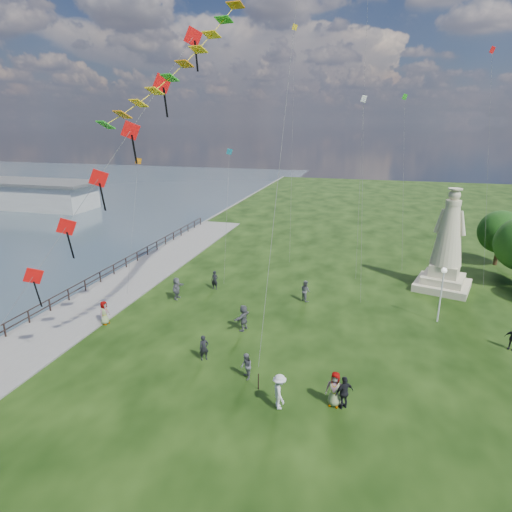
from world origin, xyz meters
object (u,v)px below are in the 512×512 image
(lamppost, at_px, (442,283))
(person_7, at_px, (305,291))
(person_11, at_px, (243,318))
(person_4, at_px, (335,389))
(person_3, at_px, (344,392))
(person_2, at_px, (279,392))
(person_9, at_px, (512,338))
(statue, at_px, (447,252))
(person_6, at_px, (215,280))
(person_10, at_px, (104,313))
(pier_pavilion, at_px, (13,193))
(person_5, at_px, (177,288))
(person_0, at_px, (204,348))
(person_1, at_px, (246,367))

(lamppost, bearing_deg, person_7, 172.95)
(person_11, bearing_deg, person_4, 60.91)
(lamppost, bearing_deg, person_3, -116.39)
(person_2, height_order, person_9, person_2)
(statue, xyz_separation_m, lamppost, (-1.13, -6.65, -0.29))
(person_4, height_order, person_11, person_4)
(person_6, height_order, person_10, person_10)
(statue, distance_m, lamppost, 6.75)
(person_9, relative_size, person_11, 0.83)
(person_4, bearing_deg, person_3, -1.40)
(person_10, bearing_deg, person_7, -51.21)
(person_2, height_order, person_10, person_2)
(pier_pavilion, bearing_deg, person_3, -34.71)
(person_4, bearing_deg, person_7, 112.40)
(person_3, bearing_deg, person_7, -112.04)
(person_5, xyz_separation_m, person_7, (9.58, 2.23, -0.05))
(person_3, bearing_deg, person_9, -177.67)
(statue, bearing_deg, lamppost, -83.60)
(person_3, distance_m, person_5, 16.70)
(person_9, bearing_deg, person_5, -157.18)
(person_11, bearing_deg, lamppost, 125.80)
(person_5, bearing_deg, person_10, 151.79)
(person_2, height_order, person_3, person_2)
(person_0, height_order, person_3, person_3)
(person_10, bearing_deg, pier_pavilion, 57.32)
(person_9, bearing_deg, person_4, -112.72)
(person_6, bearing_deg, person_9, -11.00)
(person_6, bearing_deg, person_11, -54.06)
(person_7, distance_m, person_9, 13.67)
(person_0, distance_m, person_7, 10.80)
(person_2, bearing_deg, person_11, 1.57)
(person_3, bearing_deg, person_10, -55.71)
(person_4, xyz_separation_m, person_6, (-10.84, 12.56, -0.12))
(person_7, bearing_deg, person_2, 139.43)
(pier_pavilion, height_order, statue, statue)
(statue, height_order, person_2, statue)
(person_0, bearing_deg, person_1, -59.88)
(pier_pavilion, distance_m, person_4, 68.69)
(person_1, bearing_deg, person_2, 19.47)
(person_11, bearing_deg, person_9, 111.76)
(lamppost, height_order, person_10, lamppost)
(person_1, height_order, person_2, person_2)
(person_4, height_order, person_10, person_4)
(statue, relative_size, person_3, 4.88)
(person_4, height_order, person_5, person_4)
(person_0, relative_size, person_1, 1.03)
(person_1, height_order, person_5, person_5)
(person_5, bearing_deg, person_9, -94.24)
(person_6, bearing_deg, pier_pavilion, 150.59)
(person_5, distance_m, person_6, 3.38)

